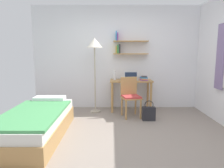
# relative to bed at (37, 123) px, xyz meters

# --- Properties ---
(ground_plane) EXTENTS (5.28, 5.28, 0.00)m
(ground_plane) POSITION_rel_bed_xyz_m (1.47, -0.05, -0.24)
(ground_plane) COLOR gray
(wall_back) EXTENTS (4.40, 0.27, 2.60)m
(wall_back) POSITION_rel_bed_xyz_m (1.48, 1.97, 1.07)
(wall_back) COLOR white
(wall_back) RESTS_ON ground_plane
(bed) EXTENTS (0.90, 1.99, 0.54)m
(bed) POSITION_rel_bed_xyz_m (0.00, 0.00, 0.00)
(bed) COLOR #B2844C
(bed) RESTS_ON ground_plane
(desk) EXTENTS (1.02, 0.51, 0.77)m
(desk) POSITION_rel_bed_xyz_m (1.75, 1.65, 0.37)
(desk) COLOR #B2844C
(desk) RESTS_ON ground_plane
(desk_chair) EXTENTS (0.48, 0.48, 0.88)m
(desk_chair) POSITION_rel_bed_xyz_m (1.70, 1.17, 0.25)
(desk_chair) COLOR #B2844C
(desk_chair) RESTS_ON ground_plane
(standing_lamp) EXTENTS (0.37, 0.37, 1.77)m
(standing_lamp) POSITION_rel_bed_xyz_m (0.88, 1.52, 1.31)
(standing_lamp) COLOR #B2A893
(standing_lamp) RESTS_ON ground_plane
(laptop) EXTENTS (0.34, 0.22, 0.20)m
(laptop) POSITION_rel_bed_xyz_m (1.75, 1.66, 0.58)
(laptop) COLOR #B7BABF
(laptop) RESTS_ON desk
(water_bottle) EXTENTS (0.07, 0.07, 0.22)m
(water_bottle) POSITION_rel_bed_xyz_m (1.35, 1.65, 0.64)
(water_bottle) COLOR silver
(water_bottle) RESTS_ON desk
(book_stack) EXTENTS (0.19, 0.25, 0.10)m
(book_stack) POSITION_rel_bed_xyz_m (2.06, 1.62, 0.57)
(book_stack) COLOR purple
(book_stack) RESTS_ON desk
(handbag) EXTENTS (0.27, 0.13, 0.43)m
(handbag) POSITION_rel_bed_xyz_m (2.07, 0.87, -0.08)
(handbag) COLOR #232328
(handbag) RESTS_ON ground_plane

